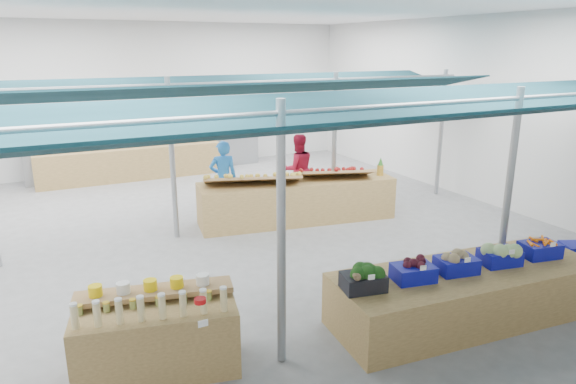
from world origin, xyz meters
The scene contains 22 objects.
floor centered at (0.00, 0.00, 0.00)m, with size 13.00×13.00×0.00m, color slate.
hall centered at (0.00, 1.44, 2.65)m, with size 13.00×13.00×13.00m.
pole_grid centered at (0.75, -1.75, 1.81)m, with size 10.00×4.60×3.00m.
awnings centered at (0.75, -1.75, 2.78)m, with size 9.50×7.08×0.30m.
back_shelving_left centered at (-2.50, 6.00, 1.00)m, with size 2.00×0.50×2.00m, color #B23F33.
back_shelving_right centered at (2.00, 6.00, 1.00)m, with size 2.00×0.50×2.00m, color #B23F33.
bottle_shelf centered at (-2.30, -3.52, 0.43)m, with size 1.87×1.39×1.05m.
veg_counter centered at (1.58, -4.27, 0.35)m, with size 3.62×1.21×0.70m, color brown.
fruit_counter centered at (1.49, 0.28, 0.43)m, with size 4.03×0.96×0.86m, color brown.
far_counter centered at (-0.87, 5.57, 0.44)m, with size 4.86×0.97×0.87m, color brown.
vendor_left centered at (0.29, 1.38, 0.81)m, with size 0.59×0.39×1.61m, color blue.
vendor_right centered at (2.09, 1.38, 0.81)m, with size 0.78×0.61×1.61m, color #A2132E.
crate_broccoli centered at (0.03, -4.11, 0.86)m, with size 0.56×0.45×0.35m.
crate_beets centered at (0.73, -4.18, 0.84)m, with size 0.56×0.45×0.29m.
crate_celeriac centered at (1.38, -4.25, 0.85)m, with size 0.56×0.45×0.31m.
crate_cabbage centered at (2.08, -4.32, 0.86)m, with size 0.56×0.45×0.35m.
crate_carrots centered at (2.78, -4.39, 0.82)m, with size 0.56×0.45×0.29m.
sparrow centered at (-0.14, -4.22, 0.95)m, with size 0.12×0.09×0.11m.
pole_ribbon centered at (-2.00, -4.23, 1.08)m, with size 0.12×0.12×0.28m.
apple_heap_yellow centered at (0.53, 0.35, 1.03)m, with size 2.02×1.30×0.27m.
apple_heap_red centered at (2.28, 0.05, 1.03)m, with size 1.65×1.17×0.27m.
pineapple centered at (3.27, -0.13, 1.04)m, with size 0.14×0.14×0.39m.
Camera 1 is at (-3.31, -8.66, 3.50)m, focal length 32.00 mm.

